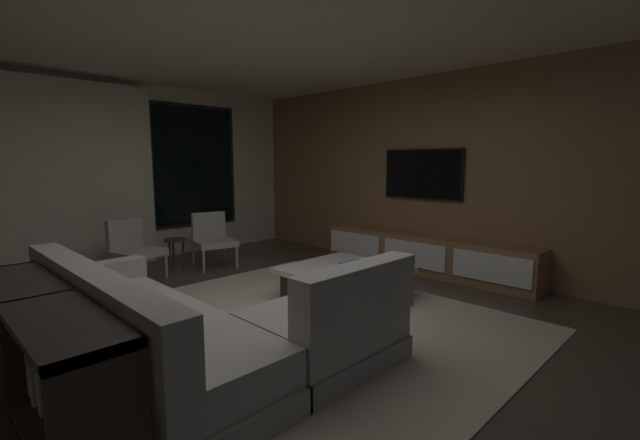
% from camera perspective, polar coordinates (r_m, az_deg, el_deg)
% --- Properties ---
extents(floor, '(9.20, 9.20, 0.00)m').
position_cam_1_polar(floor, '(3.99, -6.94, -14.53)').
color(floor, '#473D33').
extents(back_wall_with_window, '(6.60, 0.30, 2.70)m').
position_cam_1_polar(back_wall_with_window, '(6.89, -26.63, 5.57)').
color(back_wall_with_window, beige).
rests_on(back_wall_with_window, floor).
extents(media_wall, '(0.12, 7.80, 2.70)m').
position_cam_1_polar(media_wall, '(6.08, 16.23, 5.96)').
color(media_wall, '#8E6642').
rests_on(media_wall, floor).
extents(ceiling, '(8.20, 8.20, 0.00)m').
position_cam_1_polar(ceiling, '(3.88, -7.66, 25.58)').
color(ceiling, beige).
extents(area_rug, '(3.20, 3.80, 0.01)m').
position_cam_1_polar(area_rug, '(4.13, -2.13, -13.60)').
color(area_rug, beige).
rests_on(area_rug, floor).
extents(sectional_couch, '(1.98, 2.50, 0.82)m').
position_cam_1_polar(sectional_couch, '(3.29, -16.60, -14.30)').
color(sectional_couch, gray).
rests_on(sectional_couch, floor).
extents(coffee_table, '(1.16, 1.16, 0.36)m').
position_cam_1_polar(coffee_table, '(4.73, 3.24, -8.45)').
color(coffee_table, '#332924').
rests_on(coffee_table, floor).
extents(book_stack_on_coffee_table, '(0.29, 0.21, 0.07)m').
position_cam_1_polar(book_stack_on_coffee_table, '(4.68, 4.64, -6.03)').
color(book_stack_on_coffee_table, '#90636A').
rests_on(book_stack_on_coffee_table, coffee_table).
extents(accent_chair_near_window, '(0.65, 0.67, 0.78)m').
position_cam_1_polar(accent_chair_near_window, '(6.35, -14.35, -2.22)').
color(accent_chair_near_window, '#B2ADA0').
rests_on(accent_chair_near_window, floor).
extents(accent_chair_by_curtain, '(0.66, 0.67, 0.78)m').
position_cam_1_polar(accent_chair_by_curtain, '(5.98, -24.01, -3.26)').
color(accent_chair_by_curtain, '#B2ADA0').
rests_on(accent_chair_by_curtain, floor).
extents(side_stool, '(0.32, 0.32, 0.46)m').
position_cam_1_polar(side_stool, '(6.19, -18.90, -3.21)').
color(side_stool, '#333338').
rests_on(side_stool, floor).
extents(media_console, '(0.46, 3.10, 0.52)m').
position_cam_1_polar(media_console, '(5.98, 14.06, -4.60)').
color(media_console, '#8E6642').
rests_on(media_console, floor).
extents(mounted_tv, '(0.05, 1.21, 0.70)m').
position_cam_1_polar(mounted_tv, '(6.11, 13.67, 6.05)').
color(mounted_tv, black).
extents(console_table_behind_couch, '(0.40, 2.10, 0.74)m').
position_cam_1_polar(console_table_behind_couch, '(3.09, -33.49, -14.42)').
color(console_table_behind_couch, '#332924').
rests_on(console_table_behind_couch, floor).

